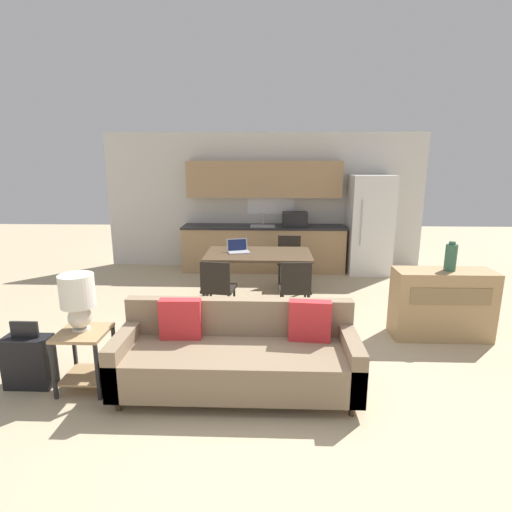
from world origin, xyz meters
TOP-DOWN VIEW (x-y plane):
  - ground_plane at (0.00, 0.00)m, footprint 20.00×20.00m
  - wall_back at (0.00, 4.63)m, footprint 6.40×0.07m
  - kitchen_counter at (0.01, 4.33)m, footprint 3.20×0.65m
  - refrigerator at (2.04, 4.21)m, footprint 0.79×0.78m
  - dining_table at (-0.05, 2.42)m, footprint 1.60×0.96m
  - couch at (-0.17, -0.04)m, footprint 2.25×0.80m
  - side_table at (-1.63, -0.08)m, footprint 0.45×0.45m
  - table_lamp at (-1.66, -0.05)m, footprint 0.32×0.32m
  - credenza at (2.25, 1.21)m, footprint 1.18×0.44m
  - vase at (2.30, 1.22)m, footprint 0.14×0.14m
  - dining_chair_near_left at (-0.57, 1.58)m, footprint 0.47×0.47m
  - dining_chair_far_right at (0.46, 3.27)m, footprint 0.43×0.43m
  - dining_chair_near_right at (0.47, 1.61)m, footprint 0.44×0.44m
  - laptop at (-0.37, 2.48)m, footprint 0.38×0.34m
  - suitcase at (-2.20, -0.08)m, footprint 0.44×0.22m

SIDE VIEW (x-z plane):
  - ground_plane at x=0.00m, z-range 0.00..0.00m
  - suitcase at x=-2.20m, z-range -0.07..0.60m
  - couch at x=-0.17m, z-range -0.09..0.77m
  - side_table at x=-1.63m, z-range 0.10..0.68m
  - credenza at x=2.25m, z-range 0.00..0.86m
  - dining_chair_near_left at x=-0.57m, z-range 0.06..0.94m
  - dining_chair_far_right at x=0.46m, z-range 0.06..0.94m
  - dining_chair_near_right at x=0.47m, z-range 0.06..0.94m
  - dining_table at x=-0.05m, z-range 0.33..1.11m
  - laptop at x=-0.37m, z-range 0.73..0.93m
  - kitchen_counter at x=0.01m, z-range -0.23..1.92m
  - table_lamp at x=-1.66m, z-range 0.63..1.18m
  - refrigerator at x=2.04m, z-range 0.00..1.89m
  - vase at x=2.30m, z-range 0.85..1.20m
  - wall_back at x=0.00m, z-range 0.00..2.70m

